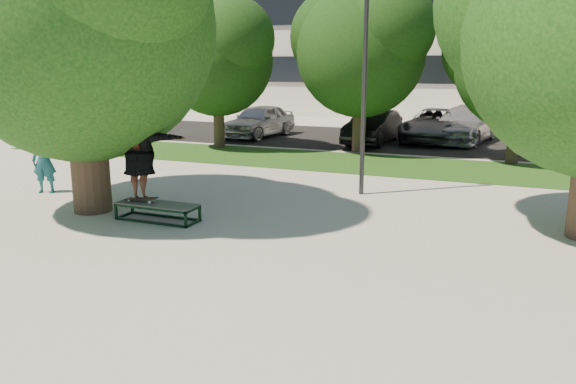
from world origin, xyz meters
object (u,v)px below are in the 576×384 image
at_px(car_grey, 435,125).
at_px(lamppost, 365,69).
at_px(car_silver_b, 464,125).
at_px(car_silver_a, 259,121).
at_px(car_dark, 373,127).
at_px(grind_box, 158,212).
at_px(bystander, 44,160).
at_px(tree_left, 78,9).

bearing_deg(car_grey, lamppost, -88.08).
bearing_deg(lamppost, car_grey, 88.62).
relative_size(car_grey, car_silver_b, 0.98).
xyz_separation_m(car_silver_a, car_silver_b, (8.90, 1.74, -0.00)).
bearing_deg(car_dark, car_silver_a, -179.49).
relative_size(grind_box, bystander, 1.05).
bearing_deg(grind_box, car_silver_b, 72.80).
relative_size(grind_box, car_silver_b, 0.35).
bearing_deg(tree_left, car_silver_a, 99.09).
distance_m(car_silver_a, car_silver_b, 9.07).
xyz_separation_m(car_silver_a, car_dark, (5.42, -0.23, -0.05)).
height_order(lamppost, car_grey, lamppost).
bearing_deg(bystander, grind_box, -35.54).
distance_m(grind_box, car_dark, 13.64).
height_order(grind_box, car_silver_b, car_silver_b).
height_order(grind_box, car_grey, car_grey).
bearing_deg(tree_left, bystander, 157.83).
bearing_deg(grind_box, car_silver_a, 106.52).
relative_size(bystander, car_dark, 0.40).
height_order(car_dark, car_grey, car_grey).
relative_size(bystander, car_grey, 0.34).
bearing_deg(tree_left, car_dark, 76.36).
xyz_separation_m(lamppost, car_silver_a, (-7.47, 9.69, -2.40)).
xyz_separation_m(car_dark, car_grey, (2.32, 1.76, 0.00)).
bearing_deg(grind_box, car_grey, 76.61).
bearing_deg(car_grey, tree_left, -106.90).
xyz_separation_m(bystander, car_silver_a, (0.18, 12.64, -0.10)).
bearing_deg(lamppost, car_dark, 102.23).
distance_m(tree_left, lamppost, 6.70).
height_order(lamppost, grind_box, lamppost).
bearing_deg(car_silver_a, car_dark, 3.79).
relative_size(tree_left, car_silver_a, 1.61).
relative_size(car_dark, car_grey, 0.84).
bearing_deg(grind_box, lamppost, 50.56).
height_order(tree_left, car_grey, tree_left).
height_order(bystander, car_grey, bystander).
distance_m(grind_box, car_silver_b, 16.27).
xyz_separation_m(grind_box, car_silver_b, (4.81, 15.53, 0.56)).
xyz_separation_m(grind_box, car_silver_a, (-4.09, 13.79, 0.56)).
distance_m(car_dark, car_grey, 2.91).
bearing_deg(bystander, car_grey, 40.45).
relative_size(lamppost, bystander, 3.58).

